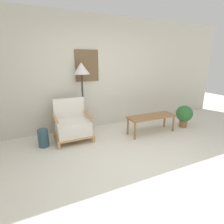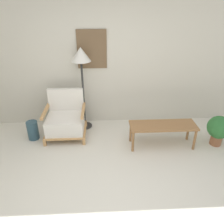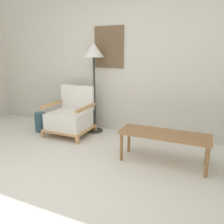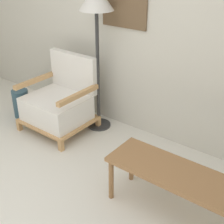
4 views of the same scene
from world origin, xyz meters
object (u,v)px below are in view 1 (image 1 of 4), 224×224
at_px(floor_lamp, 82,74).
at_px(potted_plant, 184,115).
at_px(vase, 43,138).
at_px(armchair, 72,125).
at_px(coffee_table, 151,118).

relative_size(floor_lamp, potted_plant, 2.89).
height_order(floor_lamp, vase, floor_lamp).
xyz_separation_m(armchair, potted_plant, (2.78, -0.46, 0.00)).
distance_m(floor_lamp, vase, 1.59).
bearing_deg(armchair, vase, -171.31).
xyz_separation_m(armchair, floor_lamp, (0.34, 0.31, 1.06)).
bearing_deg(armchair, potted_plant, -9.38).
bearing_deg(potted_plant, floor_lamp, 162.42).
height_order(armchair, coffee_table, armchair).
height_order(floor_lamp, potted_plant, floor_lamp).
bearing_deg(armchair, coffee_table, -13.80).
bearing_deg(floor_lamp, vase, -156.94).
bearing_deg(potted_plant, armchair, 170.62).
xyz_separation_m(coffee_table, vase, (-2.38, 0.34, -0.20)).
bearing_deg(vase, floor_lamp, 23.06).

